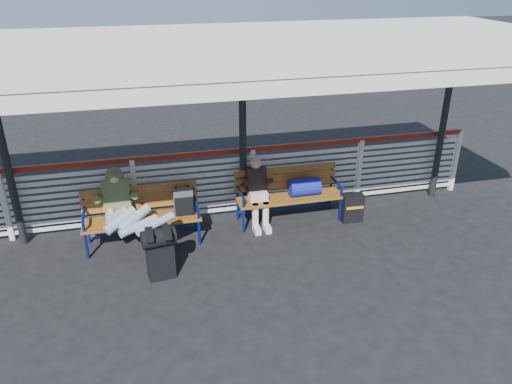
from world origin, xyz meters
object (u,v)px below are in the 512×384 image
object	(u,v)px
suitcase_side	(352,208)
companion_person	(258,192)
bench_left	(152,209)
bench_right	(295,188)
luggage_stack	(160,251)
traveler_man	(131,215)

from	to	relation	value
suitcase_side	companion_person	bearing A→B (deg)	171.10
bench_left	bench_right	xyz separation A→B (m)	(2.40, 0.19, -0.00)
companion_person	suitcase_side	size ratio (longest dim) A/B	2.30
luggage_stack	companion_person	xyz separation A→B (m)	(1.71, 1.21, 0.18)
companion_person	suitcase_side	xyz separation A→B (m)	(1.60, -0.30, -0.35)
traveler_man	suitcase_side	bearing A→B (deg)	3.50
luggage_stack	suitcase_side	xyz separation A→B (m)	(3.31, 0.91, -0.17)
companion_person	suitcase_side	distance (m)	1.66
suitcase_side	luggage_stack	bearing A→B (deg)	-163.00
bench_left	suitcase_side	xyz separation A→B (m)	(3.35, -0.13, -0.33)
suitcase_side	traveler_man	bearing A→B (deg)	-174.86
bench_left	suitcase_side	distance (m)	3.37
luggage_stack	traveler_man	size ratio (longest dim) A/B	0.47
companion_person	luggage_stack	bearing A→B (deg)	-144.84
bench_right	companion_person	size ratio (longest dim) A/B	1.57
bench_right	companion_person	bearing A→B (deg)	-178.51
suitcase_side	bench_left	bearing A→B (deg)	179.49
bench_right	suitcase_side	distance (m)	1.05
luggage_stack	suitcase_side	distance (m)	3.44
bench_right	traveler_man	bearing A→B (deg)	-168.77
bench_left	companion_person	size ratio (longest dim) A/B	1.57
bench_left	traveler_man	size ratio (longest dim) A/B	1.10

